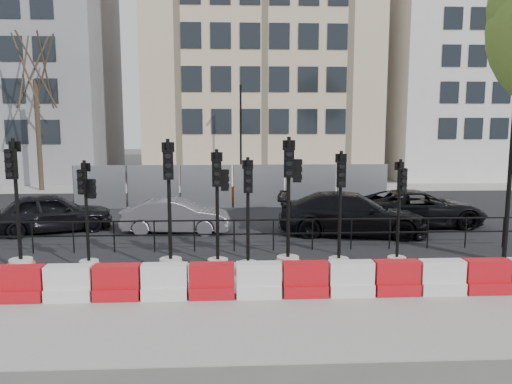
{
  "coord_description": "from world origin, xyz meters",
  "views": [
    {
      "loc": [
        -0.09,
        -13.61,
        3.93
      ],
      "look_at": [
        0.76,
        3.0,
        1.58
      ],
      "focal_mm": 35.0,
      "sensor_mm": 36.0,
      "label": 1
    }
  ],
  "objects": [
    {
      "name": "lamp_post_near",
      "position": [
        7.5,
        -0.52,
        3.22
      ],
      "size": [
        0.12,
        0.56,
        6.0
      ],
      "color": "black",
      "rests_on": "ground"
    },
    {
      "name": "road",
      "position": [
        0.0,
        7.0,
        0.01
      ],
      "size": [
        40.0,
        14.0,
        0.03
      ],
      "primitive_type": "cube",
      "color": "black",
      "rests_on": "ground"
    },
    {
      "name": "sidewalk_far",
      "position": [
        0.0,
        16.0,
        0.01
      ],
      "size": [
        40.0,
        4.0,
        0.02
      ],
      "primitive_type": "cube",
      "color": "gray",
      "rests_on": "ground"
    },
    {
      "name": "traffic_signal_d",
      "position": [
        -0.43,
        -1.01,
        0.77
      ],
      "size": [
        0.64,
        0.64,
        3.25
      ],
      "rotation": [
        0.0,
        0.0,
        0.0
      ],
      "color": "silver",
      "rests_on": "ground"
    },
    {
      "name": "traffic_signal_c",
      "position": [
        -1.66,
        -1.01,
        0.72
      ],
      "size": [
        0.69,
        0.69,
        3.51
      ],
      "rotation": [
        0.0,
        0.0,
        0.1
      ],
      "color": "silver",
      "rests_on": "ground"
    },
    {
      "name": "lamp_post_far",
      "position": [
        0.5,
        14.98,
        3.22
      ],
      "size": [
        0.12,
        0.56,
        6.0
      ],
      "color": "black",
      "rests_on": "ground"
    },
    {
      "name": "sidewalk_near",
      "position": [
        0.0,
        -3.0,
        0.01
      ],
      "size": [
        40.0,
        6.0,
        0.02
      ],
      "primitive_type": "cube",
      "color": "gray",
      "rests_on": "ground"
    },
    {
      "name": "heras_fencing",
      "position": [
        0.57,
        9.86,
        0.65
      ],
      "size": [
        14.33,
        1.72,
        2.0
      ],
      "color": "gray",
      "rests_on": "ground"
    },
    {
      "name": "car_c",
      "position": [
        4.13,
        3.31,
        0.74
      ],
      "size": [
        3.74,
        5.8,
        1.49
      ],
      "primitive_type": "imported",
      "rotation": [
        0.0,
        0.0,
        1.41
      ],
      "color": "black",
      "rests_on": "ground"
    },
    {
      "name": "traffic_signal_f",
      "position": [
        1.41,
        -0.99,
        0.85
      ],
      "size": [
        0.7,
        0.7,
        3.55
      ],
      "rotation": [
        0.0,
        0.0,
        -0.09
      ],
      "color": "silver",
      "rests_on": "ground"
    },
    {
      "name": "traffic_signal_e",
      "position": [
        0.34,
        -1.24,
        0.63
      ],
      "size": [
        0.6,
        0.6,
        3.06
      ],
      "rotation": [
        0.0,
        0.0,
        0.03
      ],
      "color": "silver",
      "rests_on": "ground"
    },
    {
      "name": "ground",
      "position": [
        0.0,
        0.0,
        0.0
      ],
      "size": [
        120.0,
        120.0,
        0.0
      ],
      "primitive_type": "plane",
      "color": "#51514C",
      "rests_on": "ground"
    },
    {
      "name": "traffic_signal_h",
      "position": [
        4.33,
        -0.91,
        0.61
      ],
      "size": [
        0.58,
        0.58,
        2.97
      ],
      "rotation": [
        0.0,
        0.0,
        0.22
      ],
      "color": "silver",
      "rests_on": "ground"
    },
    {
      "name": "car_b",
      "position": [
        -2.03,
        3.89,
        0.62
      ],
      "size": [
        1.72,
        3.9,
        1.24
      ],
      "primitive_type": "imported",
      "rotation": [
        0.0,
        0.0,
        1.52
      ],
      "color": "#56555B",
      "rests_on": "ground"
    },
    {
      "name": "tree_bare_far",
      "position": [
        -11.0,
        15.5,
        6.65
      ],
      "size": [
        2.0,
        2.0,
        9.0
      ],
      "color": "#473828",
      "rests_on": "ground"
    },
    {
      "name": "car_d",
      "position": [
        7.0,
        4.63,
        0.69
      ],
      "size": [
        2.46,
        5.05,
        1.38
      ],
      "primitive_type": "imported",
      "rotation": [
        0.0,
        0.0,
        1.59
      ],
      "color": "black",
      "rests_on": "ground"
    },
    {
      "name": "building_grey",
      "position": [
        -14.0,
        21.99,
        7.0
      ],
      "size": [
        11.0,
        9.06,
        14.0
      ],
      "color": "gray",
      "rests_on": "ground"
    },
    {
      "name": "car_a",
      "position": [
        -6.51,
        4.26,
        0.71
      ],
      "size": [
        4.46,
        5.3,
        1.43
      ],
      "primitive_type": "imported",
      "rotation": [
        0.0,
        0.0,
        1.93
      ],
      "color": "black",
      "rests_on": "ground"
    },
    {
      "name": "traffic_signal_b",
      "position": [
        -3.78,
        -0.85,
        0.71
      ],
      "size": [
        0.58,
        0.58,
        2.97
      ],
      "rotation": [
        0.0,
        0.0,
        -0.34
      ],
      "color": "silver",
      "rests_on": "ground"
    },
    {
      "name": "building_cream",
      "position": [
        2.0,
        21.99,
        9.0
      ],
      "size": [
        15.0,
        10.06,
        18.0
      ],
      "color": "#C7B491",
      "rests_on": "ground"
    },
    {
      "name": "kerb_railing",
      "position": [
        0.0,
        1.2,
        0.69
      ],
      "size": [
        18.0,
        0.04,
        1.0
      ],
      "color": "black",
      "rests_on": "ground"
    },
    {
      "name": "traffic_signal_g",
      "position": [
        2.73,
        -1.04,
        0.66
      ],
      "size": [
        0.63,
        0.63,
        3.2
      ],
      "rotation": [
        0.0,
        0.0,
        -0.13
      ],
      "color": "silver",
      "rests_on": "ground"
    },
    {
      "name": "barrier_row",
      "position": [
        0.0,
        -2.8,
        0.37
      ],
      "size": [
        14.65,
        0.5,
        0.8
      ],
      "color": "red",
      "rests_on": "ground"
    },
    {
      "name": "traffic_signal_a",
      "position": [
        -5.52,
        -0.85,
        0.73
      ],
      "size": [
        0.7,
        0.7,
        3.53
      ],
      "rotation": [
        0.0,
        0.0,
        -0.17
      ],
      "color": "silver",
      "rests_on": "ground"
    },
    {
      "name": "building_white",
      "position": [
        17.0,
        21.99,
        8.0
      ],
      "size": [
        12.0,
        9.06,
        16.0
      ],
      "color": "silver",
      "rests_on": "ground"
    }
  ]
}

